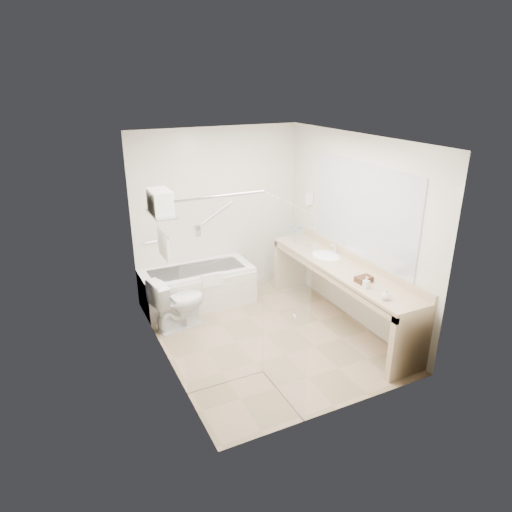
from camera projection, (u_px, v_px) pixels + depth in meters
name	position (u px, v px, depth m)	size (l,w,h in m)	color
floor	(266.00, 335.00, 5.96)	(3.20, 3.20, 0.00)	#9F8062
ceiling	(268.00, 139.00, 5.05)	(2.60, 3.20, 0.10)	silver
wall_back	(218.00, 212.00, 6.85)	(2.60, 0.10, 2.50)	beige
wall_front	(347.00, 299.00, 4.17)	(2.60, 0.10, 2.50)	beige
wall_left	(161.00, 263.00, 4.98)	(0.10, 3.20, 2.50)	beige
wall_right	(354.00, 230.00, 6.04)	(0.10, 3.20, 2.50)	beige
bathtub	(198.00, 286.00, 6.70)	(1.60, 0.73, 0.59)	white
grab_bar_short	(158.00, 241.00, 6.54)	(0.03, 0.03, 0.40)	silver
grab_bar_long	(216.00, 213.00, 6.79)	(0.03, 0.03, 0.60)	silver
shower_enclosure	(253.00, 300.00, 4.54)	(0.96, 0.91, 2.11)	silver
towel_shelf	(161.00, 209.00, 5.14)	(0.24, 0.55, 0.81)	silver
vanity_counter	(341.00, 280.00, 6.02)	(0.55, 2.70, 0.95)	tan
sink	(326.00, 257.00, 6.30)	(0.40, 0.52, 0.14)	white
faucet	(335.00, 248.00, 6.32)	(0.03, 0.03, 0.14)	silver
mirror	(363.00, 211.00, 5.80)	(0.02, 2.00, 1.20)	#B4B9C1
hairdryer_unit	(309.00, 198.00, 6.82)	(0.08, 0.10, 0.18)	silver
toilet	(178.00, 303.00, 6.03)	(0.41, 0.73, 0.71)	white
amenity_basket	(364.00, 279.00, 5.46)	(0.20, 0.13, 0.07)	#4B301B
soap_bottle_a	(366.00, 285.00, 5.30)	(0.06, 0.14, 0.07)	silver
soap_bottle_b	(386.00, 296.00, 5.01)	(0.10, 0.12, 0.10)	silver
water_bottle_left	(295.00, 237.00, 6.74)	(0.06, 0.06, 0.19)	silver
water_bottle_mid	(292.00, 232.00, 6.95)	(0.06, 0.06, 0.18)	silver
water_bottle_right	(300.00, 234.00, 6.83)	(0.07, 0.07, 0.21)	silver
drinking_glass_near	(309.00, 244.00, 6.61)	(0.06, 0.06, 0.08)	silver
drinking_glass_far	(314.00, 247.00, 6.47)	(0.06, 0.06, 0.08)	silver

